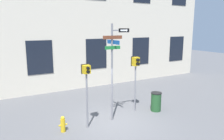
% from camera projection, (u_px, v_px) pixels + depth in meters
% --- Properties ---
extents(ground_plane, '(60.00, 60.00, 0.00)m').
position_uv_depth(ground_plane, '(116.00, 123.00, 10.05)').
color(ground_plane, '#515154').
extents(street_sign_pole, '(1.38, 1.08, 4.51)m').
position_uv_depth(street_sign_pole, '(113.00, 63.00, 9.92)').
color(street_sign_pole, slate).
rests_on(street_sign_pole, ground_plane).
extents(pedestrian_signal_left, '(0.36, 0.40, 2.82)m').
position_uv_depth(pedestrian_signal_left, '(87.00, 79.00, 9.22)').
color(pedestrian_signal_left, slate).
rests_on(pedestrian_signal_left, ground_plane).
extents(pedestrian_signal_right, '(0.38, 0.40, 2.88)m').
position_uv_depth(pedestrian_signal_right, '(136.00, 68.00, 11.15)').
color(pedestrian_signal_right, slate).
rests_on(pedestrian_signal_right, ground_plane).
extents(fire_hydrant, '(0.36, 0.20, 0.69)m').
position_uv_depth(fire_hydrant, '(63.00, 124.00, 9.16)').
color(fire_hydrant, gold).
rests_on(fire_hydrant, ground_plane).
extents(trash_bin, '(0.56, 0.56, 1.00)m').
position_uv_depth(trash_bin, '(156.00, 102.00, 11.47)').
color(trash_bin, '#1E4723').
rests_on(trash_bin, ground_plane).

